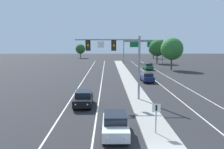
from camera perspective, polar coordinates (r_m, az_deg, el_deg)
median_island at (r=31.34m, az=5.72°, el=-4.54°), size 2.40×110.00×0.15m
lane_stripe_oncoming_center at (r=38.01m, az=-2.60°, el=-2.47°), size 0.14×100.00×0.01m
lane_stripe_receding_center at (r=38.92m, az=11.39°, el=-2.38°), size 0.14×100.00×0.01m
edge_stripe_left at (r=38.24m, az=-7.55°, el=-2.47°), size 0.14×100.00×0.01m
edge_stripe_right at (r=39.76m, az=16.04°, el=-2.31°), size 0.14×100.00×0.01m
overhead_signal_mast at (r=27.37m, az=1.57°, el=4.85°), size 7.35×0.44×7.20m
median_sign_post at (r=17.80m, az=10.37°, el=-9.05°), size 0.60×0.10×2.20m
car_oncoming_white at (r=17.67m, az=0.77°, el=-11.66°), size 1.84×4.48×1.58m
car_oncoming_black at (r=25.67m, az=-6.73°, el=-5.57°), size 1.84×4.48×1.58m
car_receding_navy at (r=41.30m, az=8.27°, el=-0.59°), size 1.89×4.50×1.58m
car_receding_green at (r=59.75m, az=8.53°, el=1.92°), size 1.92×4.51×1.58m
highway_sign_gantry at (r=81.09m, az=7.40°, el=7.20°), size 13.28×0.42×7.50m
tree_far_right_c at (r=101.14m, az=9.75°, el=5.83°), size 3.93×3.93×5.69m
tree_far_right_a at (r=60.00m, az=13.94°, el=5.87°), size 5.36×5.36×7.75m
tree_far_right_b at (r=77.12m, az=10.63°, el=6.17°), size 5.17×5.17×7.49m
tree_far_left_c at (r=103.20m, az=-7.46°, el=5.99°), size 4.09×4.09×5.91m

